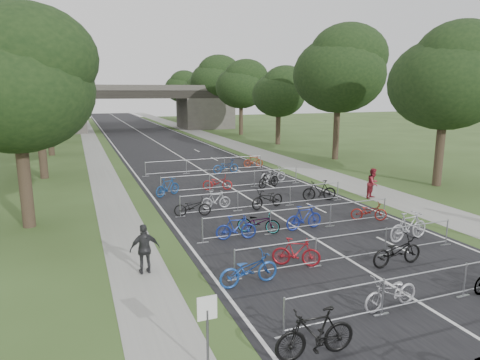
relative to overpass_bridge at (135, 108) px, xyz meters
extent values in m
cube|color=black|center=(0.00, -15.00, -3.53)|extent=(11.00, 140.00, 0.01)
cube|color=gray|center=(8.00, -15.00, -3.53)|extent=(3.00, 140.00, 0.01)
cube|color=gray|center=(-7.50, -15.00, -3.53)|extent=(2.00, 140.00, 0.01)
cube|color=silver|center=(0.00, -15.00, -3.53)|extent=(0.12, 140.00, 0.00)
cube|color=#494541|center=(-11.50, 0.00, -1.03)|extent=(8.00, 8.00, 5.00)
cube|color=#494541|center=(11.50, 0.00, -1.03)|extent=(8.00, 8.00, 5.00)
cube|color=black|center=(0.00, 0.00, 2.07)|extent=(30.00, 8.00, 1.20)
cube|color=#494541|center=(0.00, -3.80, 3.07)|extent=(30.00, 0.40, 0.90)
cube|color=#494541|center=(0.00, 3.80, 3.07)|extent=(30.00, 0.40, 0.90)
cylinder|color=#4C4C51|center=(-6.80, -62.00, -2.78)|extent=(0.06, 0.06, 1.50)
cube|color=white|center=(-6.80, -62.00, -1.98)|extent=(0.45, 0.04, 0.55)
cylinder|color=#33261C|center=(-11.50, -49.00, -1.43)|extent=(0.56, 0.56, 4.20)
ellipsoid|color=black|center=(-11.50, -49.00, 2.68)|extent=(6.72, 6.72, 5.51)
sphere|color=black|center=(-10.90, -49.50, 4.03)|extent=(5.38, 5.38, 5.38)
sphere|color=black|center=(-12.00, -48.50, 1.84)|extent=(4.37, 4.37, 4.37)
cylinder|color=#33261C|center=(13.00, -49.00, -1.29)|extent=(0.56, 0.56, 4.48)
ellipsoid|color=black|center=(13.00, -49.00, 3.10)|extent=(7.17, 7.17, 5.88)
sphere|color=black|center=(13.60, -49.50, 4.53)|extent=(5.73, 5.73, 5.73)
sphere|color=black|center=(12.50, -48.50, 2.20)|extent=(4.66, 4.66, 4.66)
cylinder|color=#33261C|center=(-11.50, -37.00, -1.17)|extent=(0.56, 0.56, 4.72)
ellipsoid|color=black|center=(-11.50, -37.00, 3.46)|extent=(7.56, 7.56, 6.20)
sphere|color=black|center=(-10.90, -37.50, 4.97)|extent=(6.05, 6.05, 6.05)
sphere|color=black|center=(-12.00, -36.50, 2.51)|extent=(4.91, 4.91, 4.91)
cylinder|color=#33261C|center=(13.00, -37.00, -0.98)|extent=(0.56, 0.56, 5.11)
ellipsoid|color=black|center=(13.00, -37.00, 4.03)|extent=(8.18, 8.18, 6.70)
sphere|color=black|center=(13.60, -37.50, 5.66)|extent=(6.54, 6.54, 6.54)
sphere|color=black|center=(12.50, -36.50, 3.01)|extent=(5.31, 5.31, 5.31)
cylinder|color=#33261C|center=(-11.50, -25.00, -0.91)|extent=(0.56, 0.56, 5.25)
ellipsoid|color=black|center=(-11.50, -25.00, 4.24)|extent=(8.40, 8.40, 6.89)
sphere|color=black|center=(-10.90, -25.50, 5.92)|extent=(6.72, 6.72, 6.72)
sphere|color=black|center=(-12.00, -24.50, 3.19)|extent=(5.46, 5.46, 5.46)
cylinder|color=#33261C|center=(13.00, -25.00, -1.61)|extent=(0.56, 0.56, 3.85)
ellipsoid|color=black|center=(13.00, -25.00, 2.16)|extent=(6.16, 6.16, 5.05)
sphere|color=black|center=(13.60, -25.50, 3.40)|extent=(4.93, 4.93, 4.93)
sphere|color=black|center=(12.50, -24.50, 1.39)|extent=(4.00, 4.00, 4.00)
cylinder|color=#33261C|center=(-11.50, -13.00, -1.43)|extent=(0.56, 0.56, 4.20)
ellipsoid|color=black|center=(-11.50, -13.00, 2.68)|extent=(6.72, 6.72, 5.51)
sphere|color=black|center=(-10.90, -13.50, 4.03)|extent=(5.38, 5.38, 5.38)
sphere|color=black|center=(-12.00, -12.50, 1.84)|extent=(4.37, 4.37, 4.37)
cylinder|color=#33261C|center=(13.00, -13.00, -1.29)|extent=(0.56, 0.56, 4.48)
ellipsoid|color=black|center=(13.00, -13.00, 3.10)|extent=(7.17, 7.17, 5.88)
sphere|color=black|center=(13.60, -13.50, 4.53)|extent=(5.73, 5.73, 5.73)
sphere|color=black|center=(12.50, -12.50, 2.20)|extent=(4.66, 4.66, 4.66)
cylinder|color=#33261C|center=(-11.50, -1.00, -1.17)|extent=(0.56, 0.56, 4.72)
ellipsoid|color=black|center=(-11.50, -1.00, 3.46)|extent=(7.56, 7.56, 6.20)
sphere|color=black|center=(-10.90, -1.50, 4.97)|extent=(6.05, 6.05, 6.05)
sphere|color=black|center=(-12.00, -0.50, 2.51)|extent=(4.91, 4.91, 4.91)
cylinder|color=#33261C|center=(13.00, -1.00, -0.98)|extent=(0.56, 0.56, 5.11)
ellipsoid|color=black|center=(13.00, -1.00, 4.03)|extent=(8.18, 8.18, 6.70)
sphere|color=black|center=(13.60, -1.50, 5.66)|extent=(6.54, 6.54, 6.54)
sphere|color=black|center=(12.50, -0.50, 3.01)|extent=(5.31, 5.31, 5.31)
cylinder|color=#33261C|center=(-11.50, 11.00, -0.91)|extent=(0.56, 0.56, 5.25)
ellipsoid|color=black|center=(-11.50, 11.00, 4.24)|extent=(8.40, 8.40, 6.89)
sphere|color=black|center=(-10.90, 10.50, 5.92)|extent=(6.72, 6.72, 6.72)
sphere|color=black|center=(-12.00, 11.50, 3.19)|extent=(5.46, 5.46, 5.46)
cylinder|color=#33261C|center=(13.00, 11.00, -1.61)|extent=(0.56, 0.56, 3.85)
ellipsoid|color=black|center=(13.00, 11.00, 2.16)|extent=(6.16, 6.16, 5.05)
sphere|color=black|center=(13.60, 10.50, 3.40)|extent=(4.93, 4.93, 4.93)
sphere|color=black|center=(12.50, 11.50, 1.39)|extent=(4.00, 4.00, 4.00)
cylinder|color=#33261C|center=(-11.50, 23.00, -1.43)|extent=(0.56, 0.56, 4.20)
ellipsoid|color=black|center=(-11.50, 23.00, 2.68)|extent=(6.72, 6.72, 5.51)
sphere|color=black|center=(-10.90, 22.50, 4.03)|extent=(5.38, 5.38, 5.38)
sphere|color=black|center=(-12.00, 23.50, 1.84)|extent=(4.37, 4.37, 4.37)
cylinder|color=#33261C|center=(13.00, 23.00, -1.29)|extent=(0.56, 0.56, 4.48)
ellipsoid|color=black|center=(13.00, 23.00, 3.10)|extent=(7.17, 7.17, 5.88)
sphere|color=black|center=(13.60, 22.50, 4.53)|extent=(5.73, 5.73, 5.73)
sphere|color=black|center=(12.50, 23.50, 2.20)|extent=(4.66, 4.66, 4.66)
cylinder|color=#A1A3A8|center=(0.00, -61.40, -2.48)|extent=(9.20, 0.04, 0.04)
cylinder|color=#A1A3A8|center=(0.00, -61.40, -3.35)|extent=(9.20, 0.04, 0.04)
cylinder|color=#A1A3A8|center=(-4.60, -61.40, -2.98)|extent=(0.05, 0.05, 1.10)
cube|color=#A1A3A8|center=(-4.60, -61.40, -3.52)|extent=(0.50, 0.08, 0.03)
cylinder|color=#A1A3A8|center=(-1.53, -61.40, -2.98)|extent=(0.05, 0.05, 1.10)
cube|color=#A1A3A8|center=(-1.53, -61.40, -3.52)|extent=(0.50, 0.08, 0.03)
cylinder|color=#A1A3A8|center=(1.53, -61.40, -2.98)|extent=(0.05, 0.05, 1.10)
cube|color=#A1A3A8|center=(1.53, -61.40, -3.52)|extent=(0.50, 0.08, 0.03)
cylinder|color=#A1A3A8|center=(0.00, -57.80, -2.48)|extent=(9.20, 0.04, 0.04)
cylinder|color=#A1A3A8|center=(0.00, -57.80, -3.35)|extent=(9.20, 0.04, 0.04)
cylinder|color=#A1A3A8|center=(-4.60, -57.80, -2.98)|extent=(0.05, 0.05, 1.10)
cube|color=#A1A3A8|center=(-4.60, -57.80, -3.52)|extent=(0.50, 0.08, 0.03)
cylinder|color=#A1A3A8|center=(-1.53, -57.80, -2.98)|extent=(0.05, 0.05, 1.10)
cube|color=#A1A3A8|center=(-1.53, -57.80, -3.52)|extent=(0.50, 0.08, 0.03)
cylinder|color=#A1A3A8|center=(1.53, -57.80, -2.98)|extent=(0.05, 0.05, 1.10)
cube|color=#A1A3A8|center=(1.53, -57.80, -3.52)|extent=(0.50, 0.08, 0.03)
cylinder|color=#A1A3A8|center=(4.60, -57.80, -2.98)|extent=(0.05, 0.05, 1.10)
cube|color=#A1A3A8|center=(4.60, -57.80, -3.52)|extent=(0.50, 0.08, 0.03)
cylinder|color=#A1A3A8|center=(0.00, -54.00, -2.48)|extent=(9.20, 0.04, 0.04)
cylinder|color=#A1A3A8|center=(0.00, -54.00, -3.35)|extent=(9.20, 0.04, 0.04)
cylinder|color=#A1A3A8|center=(-4.60, -54.00, -2.98)|extent=(0.05, 0.05, 1.10)
cube|color=#A1A3A8|center=(-4.60, -54.00, -3.52)|extent=(0.50, 0.08, 0.03)
cylinder|color=#A1A3A8|center=(-1.53, -54.00, -2.98)|extent=(0.05, 0.05, 1.10)
cube|color=#A1A3A8|center=(-1.53, -54.00, -3.52)|extent=(0.50, 0.08, 0.03)
cylinder|color=#A1A3A8|center=(1.53, -54.00, -2.98)|extent=(0.05, 0.05, 1.10)
cube|color=#A1A3A8|center=(1.53, -54.00, -3.52)|extent=(0.50, 0.08, 0.03)
cylinder|color=#A1A3A8|center=(4.60, -54.00, -2.98)|extent=(0.05, 0.05, 1.10)
cube|color=#A1A3A8|center=(4.60, -54.00, -3.52)|extent=(0.50, 0.08, 0.03)
cylinder|color=#A1A3A8|center=(0.00, -50.00, -2.48)|extent=(9.20, 0.04, 0.04)
cylinder|color=#A1A3A8|center=(0.00, -50.00, -3.35)|extent=(9.20, 0.04, 0.04)
cylinder|color=#A1A3A8|center=(-4.60, -50.00, -2.98)|extent=(0.05, 0.05, 1.10)
cube|color=#A1A3A8|center=(-4.60, -50.00, -3.52)|extent=(0.50, 0.08, 0.03)
cylinder|color=#A1A3A8|center=(-1.53, -50.00, -2.98)|extent=(0.05, 0.05, 1.10)
cube|color=#A1A3A8|center=(-1.53, -50.00, -3.52)|extent=(0.50, 0.08, 0.03)
cylinder|color=#A1A3A8|center=(1.53, -50.00, -2.98)|extent=(0.05, 0.05, 1.10)
cube|color=#A1A3A8|center=(1.53, -50.00, -3.52)|extent=(0.50, 0.08, 0.03)
cylinder|color=#A1A3A8|center=(4.60, -50.00, -2.98)|extent=(0.05, 0.05, 1.10)
cube|color=#A1A3A8|center=(4.60, -50.00, -3.52)|extent=(0.50, 0.08, 0.03)
cylinder|color=#A1A3A8|center=(0.00, -45.00, -2.48)|extent=(9.20, 0.04, 0.04)
cylinder|color=#A1A3A8|center=(0.00, -45.00, -3.35)|extent=(9.20, 0.04, 0.04)
cylinder|color=#A1A3A8|center=(-4.60, -45.00, -2.98)|extent=(0.05, 0.05, 1.10)
cube|color=#A1A3A8|center=(-4.60, -45.00, -3.52)|extent=(0.50, 0.08, 0.03)
cylinder|color=#A1A3A8|center=(-1.53, -45.00, -2.98)|extent=(0.05, 0.05, 1.10)
cube|color=#A1A3A8|center=(-1.53, -45.00, -3.52)|extent=(0.50, 0.08, 0.03)
cylinder|color=#A1A3A8|center=(1.53, -45.00, -2.98)|extent=(0.05, 0.05, 1.10)
cube|color=#A1A3A8|center=(1.53, -45.00, -3.52)|extent=(0.50, 0.08, 0.03)
cylinder|color=#A1A3A8|center=(4.60, -45.00, -2.98)|extent=(0.05, 0.05, 1.10)
cube|color=#A1A3A8|center=(4.60, -45.00, -3.52)|extent=(0.50, 0.08, 0.03)
cylinder|color=#A1A3A8|center=(0.00, -39.00, -2.48)|extent=(9.20, 0.04, 0.04)
cylinder|color=#A1A3A8|center=(0.00, -39.00, -3.35)|extent=(9.20, 0.04, 0.04)
cylinder|color=#A1A3A8|center=(-4.60, -39.00, -2.98)|extent=(0.05, 0.05, 1.10)
cube|color=#A1A3A8|center=(-4.60, -39.00, -3.52)|extent=(0.50, 0.08, 0.03)
cylinder|color=#A1A3A8|center=(-1.53, -39.00, -2.98)|extent=(0.05, 0.05, 1.10)
cube|color=#A1A3A8|center=(-1.53, -39.00, -3.52)|extent=(0.50, 0.08, 0.03)
cylinder|color=#A1A3A8|center=(1.53, -39.00, -2.98)|extent=(0.05, 0.05, 1.10)
cube|color=#A1A3A8|center=(1.53, -39.00, -3.52)|extent=(0.50, 0.08, 0.03)
cylinder|color=#A1A3A8|center=(4.60, -39.00, -2.98)|extent=(0.05, 0.05, 1.10)
cube|color=#A1A3A8|center=(4.60, -39.00, -3.52)|extent=(0.50, 0.08, 0.03)
imported|color=black|center=(-4.30, -62.41, -2.92)|extent=(2.08, 0.68, 1.23)
imported|color=#A7A6AE|center=(-1.07, -61.21, -3.03)|extent=(1.96, 0.83, 1.01)
imported|color=#1C479B|center=(-4.30, -58.29, -2.99)|extent=(2.09, 0.84, 1.08)
imported|color=maroon|center=(-2.14, -57.49, -3.01)|extent=(1.76, 1.28, 1.05)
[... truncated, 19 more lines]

